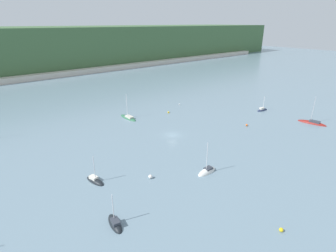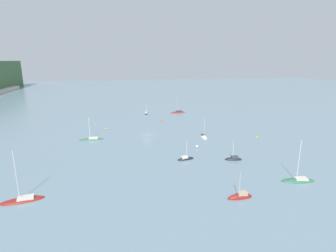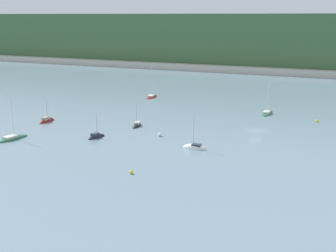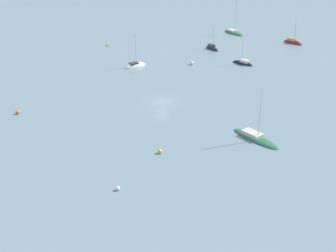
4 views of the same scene
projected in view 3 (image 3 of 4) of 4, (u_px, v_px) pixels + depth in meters
ground_plane at (256, 131)px, 111.59m from camera, size 600.00×600.00×0.00m
hillside_ridge at (331, 41)px, 242.99m from camera, size 462.01×79.03×27.64m
shore_town_strip at (319, 74)px, 207.86m from camera, size 392.71×6.00×3.04m
sailboat_1 at (267, 114)px, 130.66m from camera, size 2.44×8.85×8.92m
sailboat_2 at (151, 97)px, 157.12m from camera, size 3.95×8.89×11.78m
sailboat_3 at (96, 137)px, 105.31m from camera, size 2.56×5.22×6.40m
sailboat_4 at (47, 121)px, 120.99m from camera, size 1.83×5.61×6.75m
sailboat_5 at (195, 148)px, 96.69m from camera, size 5.23×1.95×8.29m
sailboat_6 at (137, 126)px, 116.14m from camera, size 2.56×5.42×6.66m
sailboat_7 at (12, 139)px, 103.94m from camera, size 3.69×8.40×10.97m
mooring_buoy_0 at (160, 134)px, 106.45m from camera, size 0.87×0.87×0.87m
mooring_buoy_1 at (131, 172)px, 81.24m from camera, size 0.66×0.66×0.66m
mooring_buoy_3 at (317, 121)px, 120.66m from camera, size 0.65×0.65×0.65m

